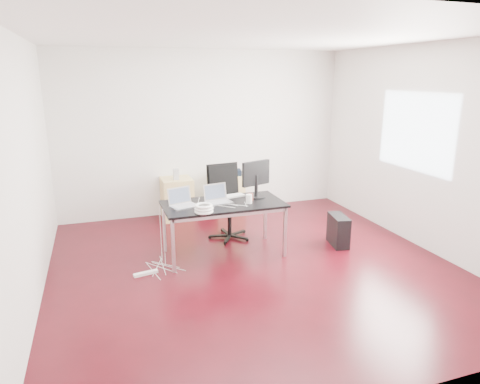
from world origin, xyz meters
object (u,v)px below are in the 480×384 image
object	(u,v)px
office_chair	(227,198)
pc_tower	(338,230)
filing_cabinet_right	(228,194)
filing_cabinet_left	(177,198)
desk	(223,207)

from	to	relation	value
office_chair	pc_tower	bearing A→B (deg)	-37.25
filing_cabinet_right	pc_tower	size ratio (longest dim) A/B	1.56
filing_cabinet_left	filing_cabinet_right	world-z (taller)	same
office_chair	filing_cabinet_right	xyz separation A→B (m)	(0.34, 1.09, -0.26)
filing_cabinet_right	pc_tower	distance (m)	2.22
desk	filing_cabinet_right	bearing A→B (deg)	71.20
office_chair	filing_cabinet_left	world-z (taller)	office_chair
filing_cabinet_left	desk	bearing A→B (deg)	-79.64
filing_cabinet_left	pc_tower	size ratio (longest dim) A/B	1.56
filing_cabinet_left	filing_cabinet_right	size ratio (longest dim) A/B	1.00
desk	pc_tower	distance (m)	1.73
filing_cabinet_left	pc_tower	distance (m)	2.76
desk	pc_tower	bearing A→B (deg)	-7.41
office_chair	filing_cabinet_right	size ratio (longest dim) A/B	1.54
desk	filing_cabinet_left	world-z (taller)	desk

